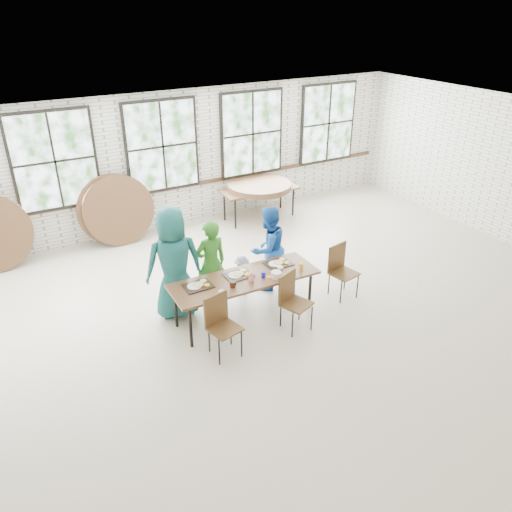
{
  "coord_description": "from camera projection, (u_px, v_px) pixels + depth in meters",
  "views": [
    {
      "loc": [
        -3.49,
        -5.69,
        4.7
      ],
      "look_at": [
        0.0,
        0.4,
        1.05
      ],
      "focal_mm": 35.0,
      "sensor_mm": 36.0,
      "label": 1
    }
  ],
  "objects": [
    {
      "name": "dining_table",
      "position": [
        245.0,
        281.0,
        7.94
      ],
      "size": [
        2.42,
        0.87,
        0.74
      ],
      "rotation": [
        0.0,
        0.0,
        -0.03
      ],
      "color": "brown",
      "rests_on": "ground"
    },
    {
      "name": "tabletop_clutter",
      "position": [
        251.0,
        275.0,
        7.94
      ],
      "size": [
        1.94,
        0.61,
        0.11
      ],
      "color": "black",
      "rests_on": "dining_table"
    },
    {
      "name": "adult_teal",
      "position": [
        174.0,
        263.0,
        7.92
      ],
      "size": [
        1.0,
        0.74,
        1.88
      ],
      "primitive_type": "imported",
      "rotation": [
        0.0,
        0.0,
        2.99
      ],
      "color": "#1C6A58",
      "rests_on": "ground"
    },
    {
      "name": "toddler",
      "position": [
        242.0,
        275.0,
        8.72
      ],
      "size": [
        0.51,
        0.33,
        0.75
      ],
      "primitive_type": "imported",
      "rotation": [
        0.0,
        0.0,
        3.04
      ],
      "color": "#152A42",
      "rests_on": "ground"
    },
    {
      "name": "adult_blue",
      "position": [
        268.0,
        249.0,
        8.77
      ],
      "size": [
        0.86,
        0.73,
        1.54
      ],
      "primitive_type": "imported",
      "rotation": [
        0.0,
        0.0,
        3.36
      ],
      "color": "#1851AB",
      "rests_on": "ground"
    },
    {
      "name": "chair_near_left",
      "position": [
        220.0,
        320.0,
        7.2
      ],
      "size": [
        0.5,
        0.49,
        0.95
      ],
      "rotation": [
        0.0,
        0.0,
        0.22
      ],
      "color": "#51371B",
      "rests_on": "ground"
    },
    {
      "name": "round_tops_stacked",
      "position": [
        259.0,
        186.0,
        11.59
      ],
      "size": [
        1.5,
        1.5,
        0.13
      ],
      "color": "brown",
      "rests_on": "storage_table"
    },
    {
      "name": "adult_green",
      "position": [
        211.0,
        264.0,
        8.28
      ],
      "size": [
        0.57,
        0.38,
        1.54
      ],
      "primitive_type": "imported",
      "rotation": [
        0.0,
        0.0,
        3.16
      ],
      "color": "#296A1C",
      "rests_on": "ground"
    },
    {
      "name": "chair_spare",
      "position": [
        340.0,
        266.0,
        8.64
      ],
      "size": [
        0.49,
        0.48,
        0.95
      ],
      "rotation": [
        0.0,
        0.0,
        0.19
      ],
      "color": "#51371B",
      "rests_on": "ground"
    },
    {
      "name": "round_tops_leaning",
      "position": [
        53.0,
        222.0,
        9.89
      ],
      "size": [
        4.19,
        0.41,
        1.49
      ],
      "color": "brown",
      "rests_on": "ground"
    },
    {
      "name": "storage_table",
      "position": [
        259.0,
        191.0,
        11.64
      ],
      "size": [
        1.83,
        0.84,
        0.74
      ],
      "rotation": [
        0.0,
        0.0,
        -0.05
      ],
      "color": "brown",
      "rests_on": "ground"
    },
    {
      "name": "chair_near_right",
      "position": [
        292.0,
        296.0,
        7.77
      ],
      "size": [
        0.54,
        0.53,
        0.95
      ],
      "rotation": [
        0.0,
        0.0,
        0.38
      ],
      "color": "#51371B",
      "rests_on": "ground"
    },
    {
      "name": "room",
      "position": [
        162.0,
        148.0,
        10.66
      ],
      "size": [
        12.0,
        12.0,
        12.0
      ],
      "color": "#B0A28C",
      "rests_on": "ground"
    }
  ]
}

